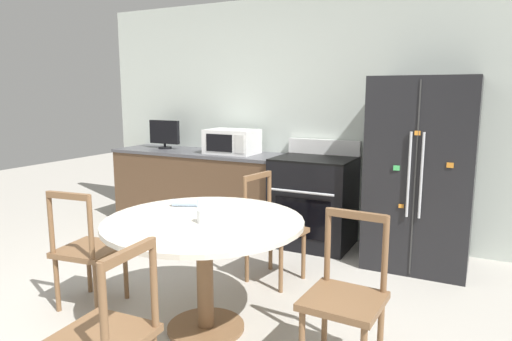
{
  "coord_description": "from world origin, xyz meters",
  "views": [
    {
      "loc": [
        1.82,
        -2.11,
        1.58
      ],
      "look_at": [
        0.17,
        1.15,
        0.95
      ],
      "focal_mm": 32.0,
      "sensor_mm": 36.0,
      "label": 1
    }
  ],
  "objects_px": {
    "countertop_tv": "(164,133)",
    "dining_chair_far": "(273,230)",
    "dining_chair_right": "(345,298)",
    "dining_chair_left": "(88,250)",
    "refrigerator": "(421,173)",
    "oven_range": "(314,201)",
    "microwave": "(232,141)",
    "candle_glass": "(205,217)",
    "dining_chair_near": "(106,339)"
  },
  "relations": [
    {
      "from": "microwave",
      "to": "dining_chair_left",
      "type": "relative_size",
      "value": 0.62
    },
    {
      "from": "microwave",
      "to": "dining_chair_right",
      "type": "relative_size",
      "value": 0.62
    },
    {
      "from": "oven_range",
      "to": "candle_glass",
      "type": "xyz_separation_m",
      "value": [
        -0.0,
        -2.04,
        0.33
      ]
    },
    {
      "from": "dining_chair_near",
      "to": "candle_glass",
      "type": "height_order",
      "value": "dining_chair_near"
    },
    {
      "from": "countertop_tv",
      "to": "dining_chair_far",
      "type": "height_order",
      "value": "countertop_tv"
    },
    {
      "from": "oven_range",
      "to": "countertop_tv",
      "type": "height_order",
      "value": "countertop_tv"
    },
    {
      "from": "dining_chair_left",
      "to": "dining_chair_far",
      "type": "distance_m",
      "value": 1.46
    },
    {
      "from": "oven_range",
      "to": "dining_chair_right",
      "type": "height_order",
      "value": "oven_range"
    },
    {
      "from": "dining_chair_left",
      "to": "candle_glass",
      "type": "bearing_deg",
      "value": -4.54
    },
    {
      "from": "dining_chair_near",
      "to": "dining_chair_right",
      "type": "height_order",
      "value": "same"
    },
    {
      "from": "microwave",
      "to": "dining_chair_left",
      "type": "height_order",
      "value": "microwave"
    },
    {
      "from": "microwave",
      "to": "countertop_tv",
      "type": "relative_size",
      "value": 1.35
    },
    {
      "from": "oven_range",
      "to": "countertop_tv",
      "type": "bearing_deg",
      "value": 178.26
    },
    {
      "from": "oven_range",
      "to": "microwave",
      "type": "xyz_separation_m",
      "value": [
        -0.99,
        0.03,
        0.57
      ]
    },
    {
      "from": "oven_range",
      "to": "dining_chair_right",
      "type": "xyz_separation_m",
      "value": [
        0.91,
        -2.0,
        -0.03
      ]
    },
    {
      "from": "refrigerator",
      "to": "candle_glass",
      "type": "distance_m",
      "value": 2.23
    },
    {
      "from": "dining_chair_left",
      "to": "dining_chair_near",
      "type": "bearing_deg",
      "value": -47.05
    },
    {
      "from": "dining_chair_right",
      "to": "refrigerator",
      "type": "bearing_deg",
      "value": -91.23
    },
    {
      "from": "microwave",
      "to": "countertop_tv",
      "type": "distance_m",
      "value": 0.97
    },
    {
      "from": "oven_range",
      "to": "dining_chair_near",
      "type": "bearing_deg",
      "value": -89.55
    },
    {
      "from": "oven_range",
      "to": "dining_chair_near",
      "type": "relative_size",
      "value": 1.2
    },
    {
      "from": "countertop_tv",
      "to": "dining_chair_far",
      "type": "bearing_deg",
      "value": -28.88
    },
    {
      "from": "dining_chair_right",
      "to": "candle_glass",
      "type": "distance_m",
      "value": 0.98
    },
    {
      "from": "dining_chair_near",
      "to": "dining_chair_left",
      "type": "bearing_deg",
      "value": 47.26
    },
    {
      "from": "refrigerator",
      "to": "oven_range",
      "type": "distance_m",
      "value": 1.12
    },
    {
      "from": "oven_range",
      "to": "candle_glass",
      "type": "height_order",
      "value": "oven_range"
    },
    {
      "from": "dining_chair_right",
      "to": "candle_glass",
      "type": "xyz_separation_m",
      "value": [
        -0.91,
        -0.04,
        0.37
      ]
    },
    {
      "from": "dining_chair_right",
      "to": "candle_glass",
      "type": "bearing_deg",
      "value": 5.18
    },
    {
      "from": "microwave",
      "to": "dining_chair_right",
      "type": "xyz_separation_m",
      "value": [
        1.89,
        -2.03,
        -0.6
      ]
    },
    {
      "from": "countertop_tv",
      "to": "dining_chair_right",
      "type": "bearing_deg",
      "value": -35.75
    },
    {
      "from": "microwave",
      "to": "dining_chair_right",
      "type": "bearing_deg",
      "value": -46.94
    },
    {
      "from": "microwave",
      "to": "oven_range",
      "type": "bearing_deg",
      "value": -1.65
    },
    {
      "from": "dining_chair_right",
      "to": "dining_chair_left",
      "type": "bearing_deg",
      "value": 5.46
    },
    {
      "from": "dining_chair_far",
      "to": "refrigerator",
      "type": "bearing_deg",
      "value": 142.65
    },
    {
      "from": "refrigerator",
      "to": "oven_range",
      "type": "height_order",
      "value": "refrigerator"
    },
    {
      "from": "microwave",
      "to": "dining_chair_right",
      "type": "distance_m",
      "value": 2.84
    },
    {
      "from": "dining_chair_left",
      "to": "dining_chair_far",
      "type": "xyz_separation_m",
      "value": [
        1.0,
        1.07,
        0.0
      ]
    },
    {
      "from": "oven_range",
      "to": "dining_chair_left",
      "type": "bearing_deg",
      "value": -115.51
    },
    {
      "from": "refrigerator",
      "to": "candle_glass",
      "type": "bearing_deg",
      "value": -118.01
    },
    {
      "from": "microwave",
      "to": "dining_chair_left",
      "type": "bearing_deg",
      "value": -90.25
    },
    {
      "from": "dining_chair_right",
      "to": "countertop_tv",
      "type": "bearing_deg",
      "value": -32.92
    },
    {
      "from": "countertop_tv",
      "to": "dining_chair_near",
      "type": "relative_size",
      "value": 0.46
    },
    {
      "from": "candle_glass",
      "to": "dining_chair_left",
      "type": "bearing_deg",
      "value": -177.13
    },
    {
      "from": "microwave",
      "to": "dining_chair_far",
      "type": "height_order",
      "value": "microwave"
    },
    {
      "from": "dining_chair_far",
      "to": "dining_chair_near",
      "type": "bearing_deg",
      "value": 10.77
    },
    {
      "from": "refrigerator",
      "to": "dining_chair_near",
      "type": "bearing_deg",
      "value": -109.66
    },
    {
      "from": "refrigerator",
      "to": "candle_glass",
      "type": "xyz_separation_m",
      "value": [
        -1.05,
        -1.97,
        -0.06
      ]
    },
    {
      "from": "refrigerator",
      "to": "countertop_tv",
      "type": "height_order",
      "value": "refrigerator"
    },
    {
      "from": "microwave",
      "to": "countertop_tv",
      "type": "xyz_separation_m",
      "value": [
        -0.96,
        0.03,
        0.05
      ]
    },
    {
      "from": "oven_range",
      "to": "candle_glass",
      "type": "distance_m",
      "value": 2.06
    }
  ]
}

